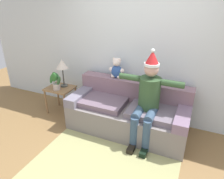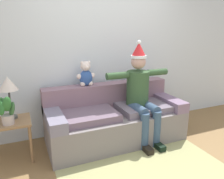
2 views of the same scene
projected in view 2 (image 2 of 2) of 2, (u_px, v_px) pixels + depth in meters
The scene contains 9 objects.
ground_plane at pixel (149, 176), 2.59m from camera, with size 10.00×10.00×0.00m, color olive.
back_wall at pixel (101, 50), 3.60m from camera, with size 7.00×0.10×2.70m, color silver.
couch at pixel (114, 119), 3.41m from camera, with size 2.06×0.89×0.83m.
person_seated at pixel (141, 92), 3.28m from camera, with size 1.02×0.77×1.52m.
teddy_bear at pixel (86, 75), 3.34m from camera, with size 0.29×0.17×0.38m.
side_table at pixel (9, 128), 2.82m from camera, with size 0.53×0.45×0.54m.
table_lamp at pixel (8, 86), 2.77m from camera, with size 0.24×0.24×0.56m.
potted_plant at pixel (6, 110), 2.66m from camera, with size 0.24×0.29×0.37m.
area_rug at pixel (150, 176), 2.57m from camera, with size 2.03×1.39×0.01m, color tan.
Camera 2 is at (-1.29, -1.87, 1.67)m, focal length 35.20 mm.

